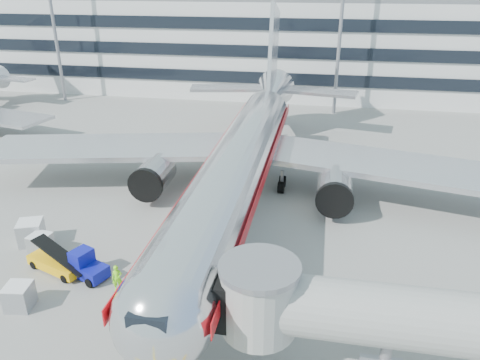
% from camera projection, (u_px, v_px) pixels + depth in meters
% --- Properties ---
extents(ground, '(180.00, 180.00, 0.00)m').
position_uv_depth(ground, '(215.00, 270.00, 32.50)').
color(ground, gray).
rests_on(ground, ground).
extents(lead_in_line, '(0.25, 70.00, 0.01)m').
position_uv_depth(lead_in_line, '(241.00, 205.00, 41.49)').
color(lead_in_line, yellow).
rests_on(lead_in_line, ground).
extents(main_jet, '(50.95, 48.70, 16.06)m').
position_uv_depth(main_jet, '(245.00, 154.00, 41.33)').
color(main_jet, silver).
rests_on(main_jet, ground).
extents(jet_bridge, '(17.80, 4.50, 7.00)m').
position_uv_depth(jet_bridge, '(429.00, 326.00, 21.71)').
color(jet_bridge, silver).
rests_on(jet_bridge, ground).
extents(terminal, '(150.00, 24.25, 15.60)m').
position_uv_depth(terminal, '(291.00, 43.00, 81.45)').
color(terminal, silver).
rests_on(terminal, ground).
extents(light_mast_west, '(2.40, 1.20, 25.45)m').
position_uv_depth(light_mast_west, '(50.00, 3.00, 70.09)').
color(light_mast_west, gray).
rests_on(light_mast_west, ground).
extents(light_mast_centre, '(2.40, 1.20, 25.45)m').
position_uv_depth(light_mast_centre, '(342.00, 6.00, 62.91)').
color(light_mast_centre, gray).
rests_on(light_mast_centre, ground).
extents(belt_loader, '(4.62, 2.97, 2.17)m').
position_uv_depth(belt_loader, '(57.00, 262.00, 32.22)').
color(belt_loader, '#FFB60A').
rests_on(belt_loader, ground).
extents(baggage_tug, '(2.96, 2.42, 1.95)m').
position_uv_depth(baggage_tug, '(87.00, 266.00, 31.42)').
color(baggage_tug, '#0D1395').
rests_on(baggage_tug, ground).
extents(cargo_container_left, '(1.59, 1.59, 1.51)m').
position_uv_depth(cargo_container_left, '(41.00, 244.00, 34.17)').
color(cargo_container_left, '#A6A8AD').
rests_on(cargo_container_left, ground).
extents(cargo_container_right, '(2.25, 2.25, 1.85)m').
position_uv_depth(cargo_container_right, '(31.00, 232.00, 35.35)').
color(cargo_container_right, '#A6A8AD').
rests_on(cargo_container_right, ground).
extents(cargo_container_front, '(1.69, 1.69, 1.60)m').
position_uv_depth(cargo_container_front, '(19.00, 296.00, 28.54)').
color(cargo_container_front, '#A6A8AD').
rests_on(cargo_container_front, ground).
extents(ramp_worker, '(0.78, 0.67, 1.80)m').
position_uv_depth(ramp_worker, '(117.00, 278.00, 30.10)').
color(ramp_worker, '#8AFF1A').
rests_on(ramp_worker, ground).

